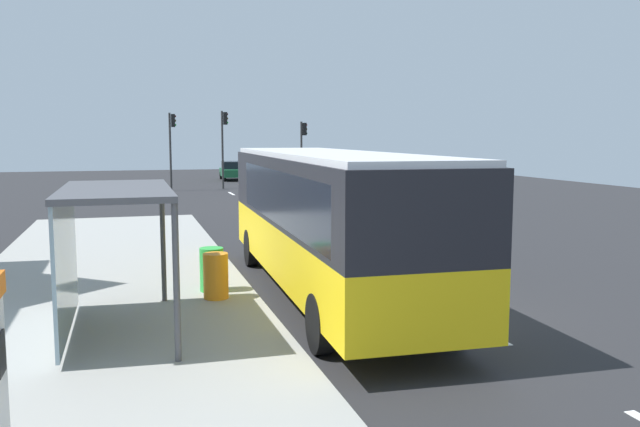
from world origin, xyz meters
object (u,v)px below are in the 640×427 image
(sedan_near, at_px, (233,170))
(bus_shelter, at_px, (98,222))
(white_van, at_px, (289,179))
(traffic_light_median, at_px, (224,137))
(traffic_light_far_side, at_px, (172,139))
(bus, at_px, (327,214))
(traffic_light_near_side, at_px, (303,144))
(recycling_bin_orange, at_px, (216,276))
(recycling_bin_green, at_px, (212,269))

(sedan_near, bearing_deg, bus_shelter, -101.82)
(white_van, height_order, traffic_light_median, traffic_light_median)
(sedan_near, height_order, traffic_light_far_side, traffic_light_far_side)
(traffic_light_far_side, xyz_separation_m, traffic_light_median, (3.50, 0.80, 0.11))
(traffic_light_median, bearing_deg, bus, -93.90)
(bus, height_order, traffic_light_near_side, traffic_light_near_side)
(recycling_bin_orange, bearing_deg, bus_shelter, -140.64)
(sedan_near, bearing_deg, traffic_light_far_side, -119.59)
(white_van, xyz_separation_m, traffic_light_median, (-1.80, 11.26, 2.13))
(bus, distance_m, bus_shelter, 5.12)
(recycling_bin_orange, distance_m, traffic_light_near_side, 31.15)
(bus, xyz_separation_m, white_van, (3.91, 19.64, -0.50))
(bus, height_order, traffic_light_far_side, traffic_light_far_side)
(sedan_near, bearing_deg, recycling_bin_orange, -99.27)
(traffic_light_near_side, bearing_deg, traffic_light_far_side, 174.69)
(traffic_light_median, bearing_deg, sedan_near, 77.67)
(traffic_light_far_side, bearing_deg, bus, -87.36)
(sedan_near, distance_m, traffic_light_near_side, 11.03)
(sedan_near, distance_m, traffic_light_median, 9.32)
(bus, distance_m, recycling_bin_green, 2.80)
(bus, bearing_deg, traffic_light_near_side, 76.16)
(white_van, distance_m, traffic_light_median, 11.60)
(white_van, distance_m, recycling_bin_orange, 20.87)
(traffic_light_near_side, height_order, bus_shelter, traffic_light_near_side)
(white_van, distance_m, recycling_bin_green, 20.20)
(white_van, bearing_deg, bus, -101.26)
(traffic_light_far_side, bearing_deg, recycling_bin_orange, -92.08)
(sedan_near, relative_size, recycling_bin_green, 4.72)
(sedan_near, height_order, recycling_bin_orange, sedan_near)
(sedan_near, relative_size, traffic_light_far_side, 0.89)
(traffic_light_near_side, distance_m, traffic_light_median, 5.37)
(bus_shelter, bearing_deg, bus, 23.25)
(sedan_near, distance_m, recycling_bin_orange, 40.35)
(traffic_light_median, bearing_deg, white_van, -80.90)
(bus_shelter, bearing_deg, recycling_bin_orange, 39.36)
(white_van, bearing_deg, traffic_light_median, 99.10)
(bus, distance_m, traffic_light_near_side, 30.20)
(white_van, bearing_deg, recycling_bin_green, -108.48)
(traffic_light_near_side, bearing_deg, bus_shelter, -110.83)
(traffic_light_near_side, xyz_separation_m, traffic_light_far_side, (-8.61, 0.80, 0.33))
(recycling_bin_orange, relative_size, traffic_light_far_side, 0.19)
(traffic_light_far_side, bearing_deg, recycling_bin_green, -92.13)
(white_van, xyz_separation_m, sedan_near, (0.10, 19.97, -0.55))
(sedan_near, bearing_deg, traffic_light_median, -102.33)
(sedan_near, relative_size, recycling_bin_orange, 4.72)
(recycling_bin_orange, distance_m, recycling_bin_green, 0.70)
(bus, bearing_deg, recycling_bin_green, 168.74)
(recycling_bin_green, bearing_deg, traffic_light_median, 81.40)
(traffic_light_near_side, xyz_separation_m, bus_shelter, (-11.92, -31.32, -0.94))
(bus, relative_size, traffic_light_median, 2.11)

